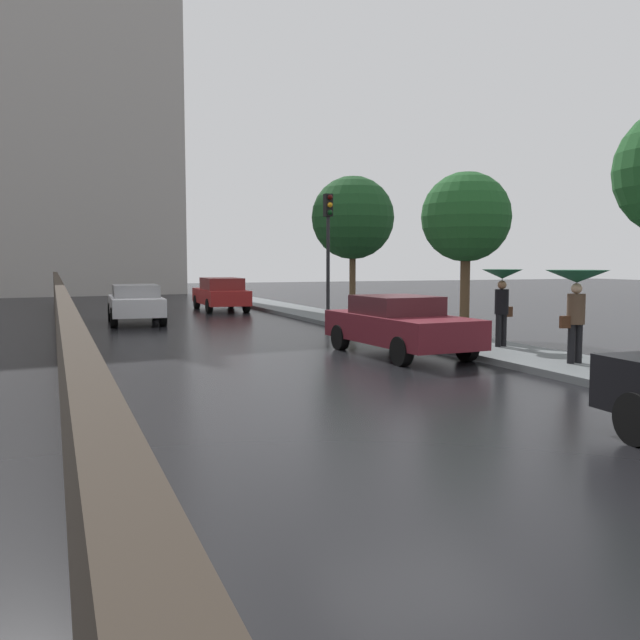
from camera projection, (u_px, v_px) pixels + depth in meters
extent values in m
plane|color=black|center=(421.00, 425.00, 8.91)|extent=(120.00, 120.00, 0.00)
cube|color=#2D261E|center=(70.00, 386.00, 7.27)|extent=(0.20, 60.00, 1.61)
cube|color=silver|center=(136.00, 305.00, 23.54)|extent=(1.87, 4.03, 0.60)
cube|color=gray|center=(136.00, 291.00, 23.44)|extent=(1.58, 2.11, 0.42)
cylinder|color=black|center=(163.00, 316.00, 22.58)|extent=(0.25, 0.66, 0.65)
cylinder|color=black|center=(114.00, 318.00, 22.08)|extent=(0.25, 0.66, 0.65)
cylinder|color=black|center=(155.00, 311.00, 25.04)|extent=(0.25, 0.66, 0.65)
cylinder|color=black|center=(111.00, 312.00, 24.54)|extent=(0.25, 0.66, 0.65)
cylinder|color=black|center=(639.00, 419.00, 7.90)|extent=(0.26, 0.64, 0.63)
cube|color=maroon|center=(400.00, 328.00, 15.54)|extent=(2.04, 4.36, 0.62)
cube|color=#461C22|center=(396.00, 305.00, 15.65)|extent=(1.68, 1.89, 0.42)
cylinder|color=black|center=(340.00, 337.00, 16.49)|extent=(0.26, 0.62, 0.61)
cylinder|color=black|center=(398.00, 334.00, 17.18)|extent=(0.26, 0.62, 0.61)
cylinder|color=black|center=(402.00, 351.00, 13.95)|extent=(0.26, 0.62, 0.61)
cylinder|color=black|center=(467.00, 347.00, 14.64)|extent=(0.26, 0.62, 0.61)
cube|color=maroon|center=(220.00, 296.00, 29.88)|extent=(1.85, 4.63, 0.62)
cube|color=maroon|center=(222.00, 284.00, 29.53)|extent=(1.58, 2.45, 0.51)
cylinder|color=black|center=(197.00, 302.00, 31.05)|extent=(0.24, 0.61, 0.60)
cylinder|color=black|center=(231.00, 301.00, 31.59)|extent=(0.24, 0.61, 0.60)
cylinder|color=black|center=(209.00, 306.00, 28.22)|extent=(0.24, 0.61, 0.60)
cylinder|color=black|center=(246.00, 305.00, 28.76)|extent=(0.24, 0.61, 0.60)
cylinder|color=black|center=(498.00, 331.00, 15.97)|extent=(0.14, 0.14, 0.76)
cylinder|color=black|center=(504.00, 330.00, 16.07)|extent=(0.14, 0.14, 0.76)
cylinder|color=black|center=(502.00, 302.00, 15.96)|extent=(0.32, 0.32, 0.59)
sphere|color=#8C6647|center=(502.00, 285.00, 15.92)|extent=(0.21, 0.21, 0.21)
cube|color=#3F2314|center=(508.00, 312.00, 16.11)|extent=(0.22, 0.14, 0.24)
cylinder|color=#4C4C51|center=(502.00, 287.00, 15.93)|extent=(0.02, 0.02, 0.82)
cone|color=#144C2D|center=(502.00, 274.00, 15.90)|extent=(0.94, 0.94, 0.22)
cylinder|color=black|center=(571.00, 344.00, 13.35)|extent=(0.14, 0.14, 0.77)
cylinder|color=black|center=(579.00, 344.00, 13.40)|extent=(0.14, 0.14, 0.77)
cylinder|color=#4C3828|center=(576.00, 309.00, 13.32)|extent=(0.34, 0.34, 0.60)
sphere|color=tan|center=(577.00, 288.00, 13.28)|extent=(0.21, 0.21, 0.21)
cube|color=#3F2314|center=(565.00, 322.00, 13.26)|extent=(0.20, 0.11, 0.24)
cylinder|color=#4C4C51|center=(577.00, 291.00, 13.29)|extent=(0.02, 0.02, 0.82)
cone|color=#144C2D|center=(577.00, 276.00, 13.26)|extent=(1.20, 1.20, 0.25)
cylinder|color=black|center=(328.00, 269.00, 22.87)|extent=(0.12, 0.12, 3.51)
cube|color=black|center=(328.00, 205.00, 22.69)|extent=(0.26, 0.26, 0.75)
sphere|color=#360503|center=(330.00, 197.00, 22.51)|extent=(0.17, 0.17, 0.17)
sphere|color=orange|center=(330.00, 205.00, 22.53)|extent=(0.17, 0.17, 0.17)
sphere|color=black|center=(330.00, 212.00, 22.55)|extent=(0.17, 0.17, 0.17)
cylinder|color=#4C3823|center=(352.00, 281.00, 27.15)|extent=(0.25, 0.25, 2.73)
sphere|color=#19421E|center=(353.00, 218.00, 26.93)|extent=(3.28, 3.28, 3.28)
cylinder|color=#4C3823|center=(465.00, 292.00, 19.65)|extent=(0.28, 0.28, 2.52)
sphere|color=#1E5123|center=(466.00, 217.00, 19.47)|extent=(2.57, 2.57, 2.57)
cube|color=#9E9993|center=(58.00, 71.00, 43.70)|extent=(15.11, 8.94, 28.74)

